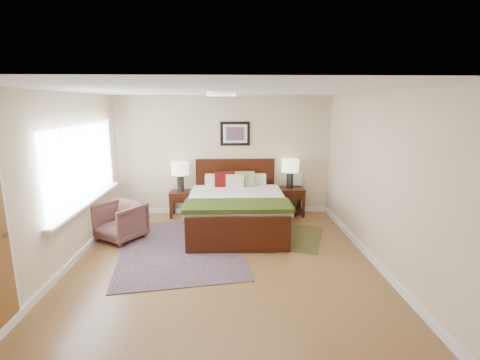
{
  "coord_description": "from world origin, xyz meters",
  "views": [
    {
      "loc": [
        0.08,
        -4.81,
        2.32
      ],
      "look_at": [
        0.28,
        1.0,
        1.05
      ],
      "focal_mm": 26.0,
      "sensor_mm": 36.0,
      "label": 1
    }
  ],
  "objects_px": {
    "nightstand_left": "(181,197)",
    "lamp_left": "(180,171)",
    "rug_persian": "(181,247)",
    "nightstand_right": "(289,198)",
    "armchair": "(120,221)",
    "bed": "(236,202)",
    "lamp_right": "(290,168)"
  },
  "relations": [
    {
      "from": "nightstand_left",
      "to": "nightstand_right",
      "type": "height_order",
      "value": "nightstand_right"
    },
    {
      "from": "nightstand_right",
      "to": "lamp_left",
      "type": "height_order",
      "value": "lamp_left"
    },
    {
      "from": "bed",
      "to": "nightstand_left",
      "type": "xyz_separation_m",
      "value": [
        -1.14,
        0.82,
        -0.12
      ]
    },
    {
      "from": "bed",
      "to": "lamp_left",
      "type": "height_order",
      "value": "bed"
    },
    {
      "from": "nightstand_right",
      "to": "rug_persian",
      "type": "height_order",
      "value": "nightstand_right"
    },
    {
      "from": "lamp_right",
      "to": "bed",
      "type": "bearing_deg",
      "value": -143.74
    },
    {
      "from": "rug_persian",
      "to": "armchair",
      "type": "bearing_deg",
      "value": 150.51
    },
    {
      "from": "lamp_right",
      "to": "armchair",
      "type": "bearing_deg",
      "value": -158.3
    },
    {
      "from": "nightstand_right",
      "to": "lamp_left",
      "type": "distance_m",
      "value": 2.37
    },
    {
      "from": "rug_persian",
      "to": "nightstand_right",
      "type": "bearing_deg",
      "value": 29.4
    },
    {
      "from": "rug_persian",
      "to": "lamp_right",
      "type": "bearing_deg",
      "value": 29.64
    },
    {
      "from": "bed",
      "to": "nightstand_right",
      "type": "relative_size",
      "value": 3.65
    },
    {
      "from": "bed",
      "to": "armchair",
      "type": "bearing_deg",
      "value": -168.2
    },
    {
      "from": "lamp_left",
      "to": "lamp_right",
      "type": "height_order",
      "value": "lamp_right"
    },
    {
      "from": "bed",
      "to": "armchair",
      "type": "height_order",
      "value": "bed"
    },
    {
      "from": "rug_persian",
      "to": "nightstand_left",
      "type": "bearing_deg",
      "value": 87.7
    },
    {
      "from": "nightstand_left",
      "to": "lamp_left",
      "type": "bearing_deg",
      "value": 90.0
    },
    {
      "from": "bed",
      "to": "armchair",
      "type": "relative_size",
      "value": 3.05
    },
    {
      "from": "nightstand_right",
      "to": "rug_persian",
      "type": "distance_m",
      "value": 2.69
    },
    {
      "from": "nightstand_left",
      "to": "rug_persian",
      "type": "bearing_deg",
      "value": -83.37
    },
    {
      "from": "nightstand_right",
      "to": "lamp_left",
      "type": "relative_size",
      "value": 0.98
    },
    {
      "from": "bed",
      "to": "armchair",
      "type": "distance_m",
      "value": 2.09
    },
    {
      "from": "bed",
      "to": "rug_persian",
      "type": "xyz_separation_m",
      "value": [
        -0.95,
        -0.83,
        -0.53
      ]
    },
    {
      "from": "nightstand_left",
      "to": "nightstand_right",
      "type": "distance_m",
      "value": 2.29
    },
    {
      "from": "lamp_right",
      "to": "armchair",
      "type": "xyz_separation_m",
      "value": [
        -3.18,
        -1.26,
        -0.7
      ]
    },
    {
      "from": "nightstand_right",
      "to": "lamp_right",
      "type": "xyz_separation_m",
      "value": [
        -0.0,
        0.01,
        0.66
      ]
    },
    {
      "from": "bed",
      "to": "nightstand_left",
      "type": "distance_m",
      "value": 1.41
    },
    {
      "from": "armchair",
      "to": "rug_persian",
      "type": "bearing_deg",
      "value": 12.88
    },
    {
      "from": "armchair",
      "to": "rug_persian",
      "type": "distance_m",
      "value": 1.2
    },
    {
      "from": "lamp_left",
      "to": "armchair",
      "type": "bearing_deg",
      "value": -125.16
    },
    {
      "from": "lamp_left",
      "to": "rug_persian",
      "type": "xyz_separation_m",
      "value": [
        0.19,
        -1.67,
        -0.97
      ]
    },
    {
      "from": "nightstand_right",
      "to": "rug_persian",
      "type": "xyz_separation_m",
      "value": [
        -2.09,
        -1.66,
        -0.36
      ]
    }
  ]
}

